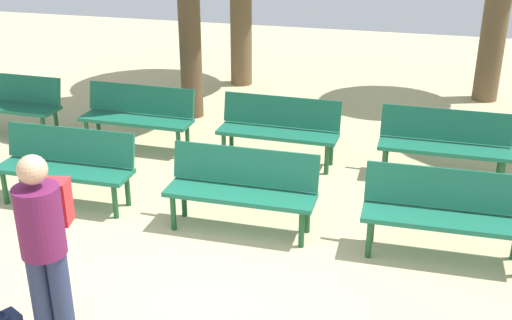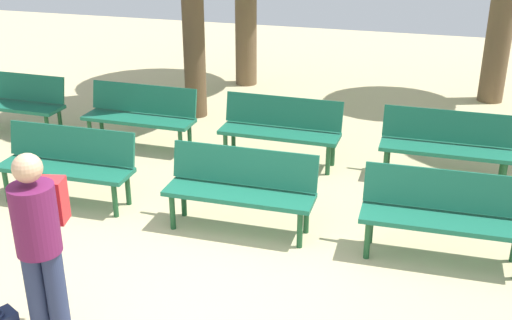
{
  "view_description": "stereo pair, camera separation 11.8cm",
  "coord_description": "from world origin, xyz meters",
  "px_view_note": "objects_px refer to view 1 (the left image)",
  "views": [
    {
      "loc": [
        1.76,
        -4.22,
        3.35
      ],
      "look_at": [
        0.0,
        2.15,
        0.55
      ],
      "focal_mm": 44.14,
      "sensor_mm": 36.0,
      "label": 1
    },
    {
      "loc": [
        1.88,
        -4.18,
        3.35
      ],
      "look_at": [
        0.0,
        2.15,
        0.55
      ],
      "focal_mm": 44.14,
      "sensor_mm": 36.0,
      "label": 2
    }
  ],
  "objects_px": {
    "bench_r1_c0": "(10,101)",
    "bench_r0_c3": "(446,209)",
    "visitor_with_backpack": "(45,241)",
    "bench_r1_c3": "(444,141)",
    "bench_r0_c2": "(242,185)",
    "bench_r1_c1": "(138,113)",
    "bench_r1_c2": "(279,126)",
    "bench_r0_c1": "(66,162)"
  },
  "relations": [
    {
      "from": "bench_r1_c0",
      "to": "bench_r0_c3",
      "type": "bearing_deg",
      "value": -15.88
    },
    {
      "from": "bench_r0_c3",
      "to": "visitor_with_backpack",
      "type": "relative_size",
      "value": 0.98
    },
    {
      "from": "bench_r1_c0",
      "to": "visitor_with_backpack",
      "type": "relative_size",
      "value": 0.97
    },
    {
      "from": "bench_r1_c3",
      "to": "bench_r0_c2",
      "type": "bearing_deg",
      "value": -137.18
    },
    {
      "from": "bench_r0_c3",
      "to": "bench_r1_c1",
      "type": "height_order",
      "value": "same"
    },
    {
      "from": "bench_r1_c0",
      "to": "bench_r1_c2",
      "type": "distance_m",
      "value": 4.14
    },
    {
      "from": "bench_r0_c2",
      "to": "bench_r1_c2",
      "type": "xyz_separation_m",
      "value": [
        -0.05,
        1.89,
        0.0
      ]
    },
    {
      "from": "bench_r0_c3",
      "to": "bench_r1_c1",
      "type": "bearing_deg",
      "value": 154.59
    },
    {
      "from": "bench_r1_c2",
      "to": "visitor_with_backpack",
      "type": "height_order",
      "value": "visitor_with_backpack"
    },
    {
      "from": "bench_r1_c1",
      "to": "bench_r1_c3",
      "type": "xyz_separation_m",
      "value": [
        4.16,
        0.04,
        0.0
      ]
    },
    {
      "from": "bench_r1_c2",
      "to": "bench_r0_c1",
      "type": "bearing_deg",
      "value": -137.46
    },
    {
      "from": "bench_r0_c1",
      "to": "bench_r1_c2",
      "type": "height_order",
      "value": "same"
    },
    {
      "from": "bench_r1_c3",
      "to": "bench_r1_c0",
      "type": "bearing_deg",
      "value": -180.0
    },
    {
      "from": "bench_r1_c1",
      "to": "bench_r1_c2",
      "type": "relative_size",
      "value": 1.0
    },
    {
      "from": "bench_r1_c3",
      "to": "visitor_with_backpack",
      "type": "xyz_separation_m",
      "value": [
        -2.95,
        -4.14,
        0.43
      ]
    },
    {
      "from": "bench_r0_c3",
      "to": "bench_r1_c2",
      "type": "bearing_deg",
      "value": 137.29
    },
    {
      "from": "bench_r0_c3",
      "to": "bench_r0_c2",
      "type": "bearing_deg",
      "value": 178.96
    },
    {
      "from": "bench_r0_c1",
      "to": "bench_r1_c3",
      "type": "xyz_separation_m",
      "value": [
        4.19,
        1.87,
        0.0
      ]
    },
    {
      "from": "bench_r1_c0",
      "to": "bench_r1_c3",
      "type": "xyz_separation_m",
      "value": [
        6.26,
        0.02,
        0.0
      ]
    },
    {
      "from": "bench_r1_c0",
      "to": "bench_r1_c1",
      "type": "relative_size",
      "value": 1.0
    },
    {
      "from": "bench_r1_c2",
      "to": "visitor_with_backpack",
      "type": "bearing_deg",
      "value": -100.42
    },
    {
      "from": "bench_r0_c2",
      "to": "visitor_with_backpack",
      "type": "relative_size",
      "value": 0.97
    },
    {
      "from": "bench_r0_c1",
      "to": "bench_r0_c2",
      "type": "xyz_separation_m",
      "value": [
        2.13,
        -0.06,
        0.0
      ]
    },
    {
      "from": "bench_r0_c2",
      "to": "bench_r1_c1",
      "type": "bearing_deg",
      "value": 137.63
    },
    {
      "from": "bench_r1_c0",
      "to": "bench_r1_c3",
      "type": "relative_size",
      "value": 1.0
    },
    {
      "from": "bench_r0_c3",
      "to": "bench_r1_c0",
      "type": "bearing_deg",
      "value": 161.95
    },
    {
      "from": "bench_r0_c1",
      "to": "visitor_with_backpack",
      "type": "distance_m",
      "value": 2.63
    },
    {
      "from": "visitor_with_backpack",
      "to": "bench_r0_c2",
      "type": "bearing_deg",
      "value": -124.91
    },
    {
      "from": "bench_r1_c0",
      "to": "bench_r1_c1",
      "type": "distance_m",
      "value": 2.1
    },
    {
      "from": "bench_r1_c1",
      "to": "bench_r1_c3",
      "type": "relative_size",
      "value": 1.0
    },
    {
      "from": "bench_r1_c2",
      "to": "bench_r1_c3",
      "type": "xyz_separation_m",
      "value": [
        2.12,
        0.03,
        0.0
      ]
    },
    {
      "from": "bench_r1_c0",
      "to": "visitor_with_backpack",
      "type": "distance_m",
      "value": 5.31
    },
    {
      "from": "bench_r0_c1",
      "to": "bench_r1_c0",
      "type": "xyz_separation_m",
      "value": [
        -2.07,
        1.85,
        0.0
      ]
    },
    {
      "from": "bench_r1_c1",
      "to": "bench_r0_c1",
      "type": "bearing_deg",
      "value": -90.31
    },
    {
      "from": "bench_r0_c2",
      "to": "bench_r1_c3",
      "type": "height_order",
      "value": "same"
    },
    {
      "from": "bench_r0_c3",
      "to": "bench_r1_c1",
      "type": "relative_size",
      "value": 1.0
    },
    {
      "from": "bench_r0_c1",
      "to": "bench_r1_c2",
      "type": "relative_size",
      "value": 1.0
    },
    {
      "from": "bench_r1_c2",
      "to": "bench_r1_c3",
      "type": "relative_size",
      "value": 1.0
    },
    {
      "from": "bench_r1_c2",
      "to": "bench_r1_c0",
      "type": "bearing_deg",
      "value": -179.18
    },
    {
      "from": "bench_r1_c0",
      "to": "visitor_with_backpack",
      "type": "height_order",
      "value": "visitor_with_backpack"
    },
    {
      "from": "bench_r0_c1",
      "to": "bench_r0_c2",
      "type": "bearing_deg",
      "value": -2.44
    },
    {
      "from": "bench_r0_c1",
      "to": "bench_r1_c3",
      "type": "distance_m",
      "value": 4.59
    }
  ]
}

